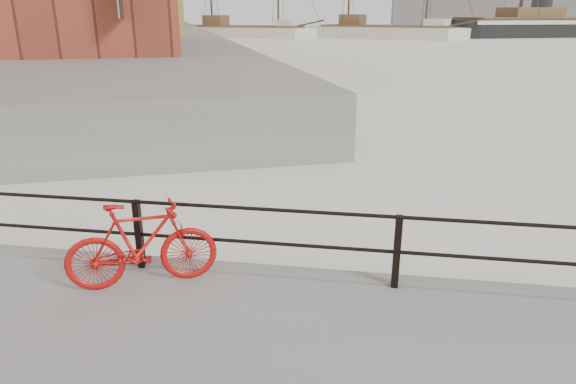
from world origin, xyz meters
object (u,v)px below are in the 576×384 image
at_px(schooner_mid, 385,39).
at_px(workboat_far, 44,50).
at_px(schooner_left, 245,38).
at_px(workboat_near, 38,63).
at_px(bicycle, 142,244).

relative_size(schooner_mid, workboat_far, 2.40).
distance_m(schooner_left, workboat_far, 34.02).
distance_m(schooner_mid, schooner_left, 21.77).
xyz_separation_m(schooner_mid, workboat_near, (-27.32, -44.59, 0.00)).
bearing_deg(bicycle, workboat_near, 101.71).
height_order(schooner_left, workboat_near, schooner_left).
height_order(workboat_near, workboat_far, same).
height_order(bicycle, schooner_left, schooner_left).
bearing_deg(schooner_mid, workboat_near, -102.38).
relative_size(bicycle, workboat_near, 0.16).
relative_size(bicycle, schooner_mid, 0.07).
bearing_deg(schooner_left, schooner_mid, 10.58).
bearing_deg(schooner_mid, schooner_left, -162.15).
bearing_deg(schooner_mid, bicycle, -74.17).
xyz_separation_m(schooner_left, workboat_near, (-5.56, -45.07, 0.00)).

